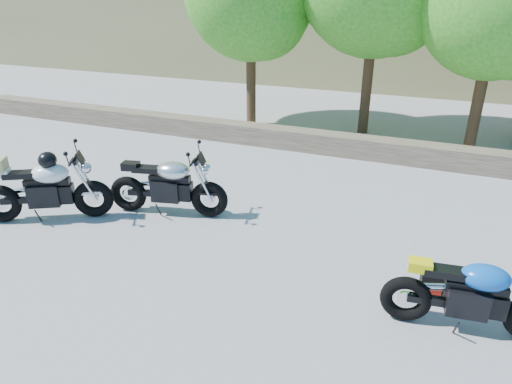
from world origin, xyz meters
The scene contains 7 objects.
ground centered at (0.00, 0.00, 0.00)m, with size 90.00×90.00×0.00m, color gray.
stone_wall centered at (0.00, 5.50, 0.25)m, with size 22.00×0.55×0.50m, color #4B4032.
tree_decid_right centered at (3.71, 6.94, 3.50)m, with size 3.54×3.54×5.41m.
silver_bike centered at (-1.53, 1.06, 0.54)m, with size 2.19×0.80×1.11m.
white_bike centered at (-3.41, 0.06, 0.62)m, with size 2.06×1.28×1.26m.
blue_bike centered at (3.45, -0.28, 0.49)m, with size 2.02×0.64×1.01m.
backpack centered at (3.03, 0.32, 0.19)m, with size 0.32×0.29×0.40m.
Camera 1 is at (2.78, -5.28, 3.79)m, focal length 32.00 mm.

